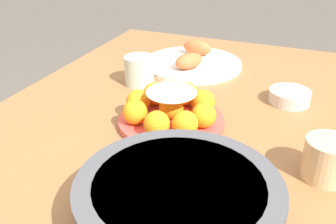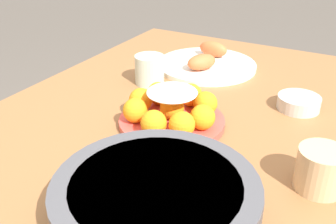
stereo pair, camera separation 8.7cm
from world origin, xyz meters
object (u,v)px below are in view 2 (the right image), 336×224
cup_near (150,70)px  seafood_platter (207,63)px  dining_table (165,167)px  cake_plate (171,111)px  cup_far (321,170)px  serving_bowl (156,202)px  sauce_bowl (299,102)px

cup_near → seafood_platter: bearing=154.3°
dining_table → cake_plate: bearing=-176.6°
cake_plate → seafood_platter: cake_plate is taller
cup_far → serving_bowl: bearing=-43.7°
dining_table → seafood_platter: (-0.41, -0.08, 0.11)m
cake_plate → sauce_bowl: (-0.22, 0.24, -0.02)m
serving_bowl → cup_near: (-0.47, -0.30, -0.00)m
serving_bowl → sauce_bowl: 0.52m
cup_far → sauce_bowl: bearing=-161.7°
cake_plate → cup_near: cake_plate is taller
serving_bowl → seafood_platter: size_ratio=1.03×
seafood_platter → cup_near: 0.21m
sauce_bowl → cup_near: 0.41m
sauce_bowl → serving_bowl: bearing=-11.8°
cup_far → cake_plate: bearing=-102.8°
dining_table → seafood_platter: size_ratio=4.62×
cake_plate → serving_bowl: size_ratio=0.76×
serving_bowl → seafood_platter: bearing=-162.8°
seafood_platter → cup_far: size_ratio=3.54×
dining_table → sauce_bowl: sauce_bowl is taller
dining_table → serving_bowl: 0.32m
cup_near → cup_far: 0.57m
dining_table → serving_bowl: size_ratio=4.47×
serving_bowl → cup_far: 0.30m
dining_table → cake_plate: (-0.03, -0.00, 0.13)m
dining_table → cup_near: 0.31m
seafood_platter → cup_far: cup_far is taller
dining_table → cup_near: bearing=-142.1°
serving_bowl → seafood_platter: (-0.66, -0.21, -0.03)m
dining_table → sauce_bowl: (-0.25, 0.24, 0.12)m
serving_bowl → cup_near: bearing=-148.0°
seafood_platter → cake_plate: bearing=11.4°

